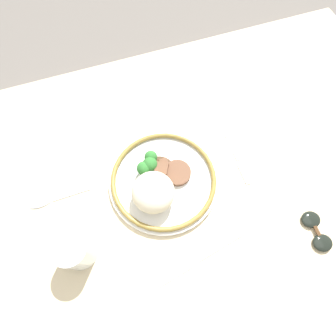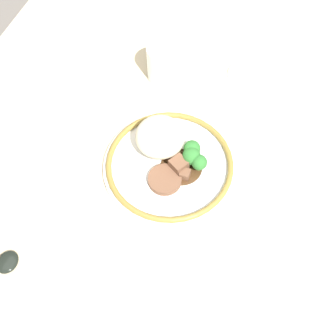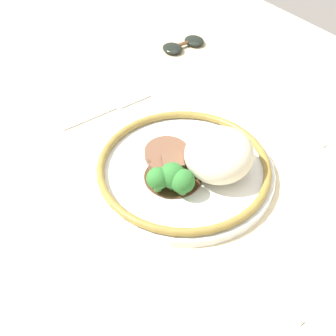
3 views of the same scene
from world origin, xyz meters
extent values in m
plane|color=#5B5651|center=(0.00, 0.00, 0.00)|extent=(8.00, 8.00, 0.00)
cube|color=beige|center=(0.00, 0.00, 0.02)|extent=(1.47, 0.97, 0.04)
cylinder|color=white|center=(0.04, -0.05, 0.05)|extent=(0.27, 0.27, 0.01)
torus|color=olive|center=(0.04, -0.05, 0.06)|extent=(0.26, 0.26, 0.01)
ellipsoid|color=beige|center=(0.07, -0.01, 0.09)|extent=(0.10, 0.10, 0.07)
cylinder|color=brown|center=(0.00, -0.05, 0.06)|extent=(0.07, 0.07, 0.01)
cylinder|color=#472D19|center=(0.04, -0.07, 0.06)|extent=(0.09, 0.09, 0.00)
cube|color=brown|center=(0.05, -0.07, 0.06)|extent=(0.03, 0.03, 0.02)
cube|color=brown|center=(0.02, -0.08, 0.06)|extent=(0.02, 0.02, 0.02)
cube|color=brown|center=(0.04, -0.07, 0.07)|extent=(0.04, 0.04, 0.03)
cylinder|color=#5B8E47|center=(0.08, -0.08, 0.06)|extent=(0.01, 0.01, 0.01)
sphere|color=#2D702D|center=(0.08, -0.08, 0.08)|extent=(0.04, 0.04, 0.04)
cylinder|color=#5B8E47|center=(0.05, -0.10, 0.06)|extent=(0.01, 0.01, 0.01)
sphere|color=#2D702D|center=(0.05, -0.10, 0.08)|extent=(0.03, 0.03, 0.03)
cylinder|color=#5B8E47|center=(0.06, -0.09, 0.06)|extent=(0.01, 0.01, 0.01)
sphere|color=#2D702D|center=(0.06, -0.09, 0.08)|extent=(0.04, 0.04, 0.04)
cylinder|color=#F4AD19|center=(0.27, 0.06, 0.07)|extent=(0.07, 0.07, 0.06)
cylinder|color=white|center=(0.27, 0.06, 0.09)|extent=(0.08, 0.08, 0.09)
cube|color=#B7B7BC|center=(-0.17, -0.09, 0.04)|extent=(0.01, 0.10, 0.00)
cube|color=#B7B7BC|center=(-0.17, 0.00, 0.04)|extent=(0.02, 0.06, 0.00)
cube|color=#B7B7BC|center=(-0.03, 0.15, 0.04)|extent=(0.13, 0.03, 0.00)
cube|color=#B7B7BC|center=(0.08, 0.17, 0.04)|extent=(0.10, 0.03, 0.00)
cube|color=#B7B7BC|center=(0.27, -0.09, 0.04)|extent=(0.09, 0.01, 0.00)
ellipsoid|color=#B7B7BC|center=(0.34, -0.09, 0.04)|extent=(0.05, 0.02, 0.01)
ellipsoid|color=black|center=(-0.26, 0.16, 0.05)|extent=(0.05, 0.04, 0.01)
camera|label=1|loc=(0.11, 0.18, 0.66)|focal=28.00mm
camera|label=2|loc=(-0.42, -0.22, 0.88)|focal=50.00mm
camera|label=3|loc=(0.42, -0.37, 0.55)|focal=50.00mm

